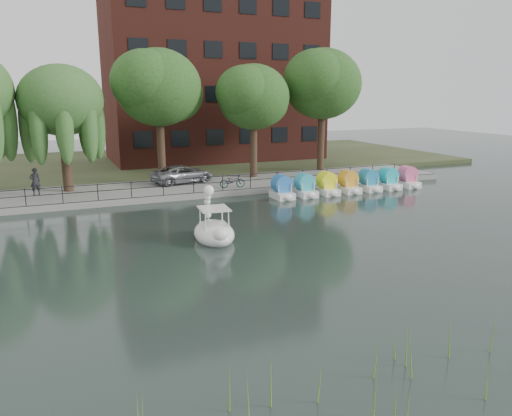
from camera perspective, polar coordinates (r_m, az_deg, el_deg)
ground_plane at (r=20.90m, az=3.03°, el=-5.90°), size 120.00×120.00×0.00m
promenade at (r=35.46m, az=-8.33°, el=2.26°), size 40.00×6.00×0.40m
kerb at (r=32.67m, az=-7.01°, el=1.37°), size 40.00×0.25×0.40m
land_strip at (r=48.98m, az=-12.53°, el=5.05°), size 60.00×22.00×0.36m
railing at (r=32.68m, az=-7.15°, el=3.06°), size 32.00×0.05×1.00m
apartment_building at (r=50.29m, az=-4.90°, el=16.01°), size 20.00×10.07×18.00m
willow_mid at (r=34.77m, az=-21.39°, el=11.34°), size 5.32×5.32×8.15m
broadleaf_center at (r=36.56m, az=-11.07°, el=13.30°), size 6.00×6.00×9.25m
broadleaf_right at (r=38.18m, az=-0.29°, el=12.51°), size 5.40×5.40×8.32m
broadleaf_far at (r=41.99m, az=7.62°, el=13.84°), size 6.30×6.30×9.71m
minivan at (r=36.36m, az=-8.39°, el=4.01°), size 3.60×5.64×1.45m
bicycle at (r=34.13m, az=-2.73°, el=3.16°), size 0.87×1.79×1.00m
pedestrian at (r=34.61m, az=-23.95°, el=2.99°), size 0.81×0.64×1.98m
swan_boat at (r=23.52m, az=-4.85°, el=-2.38°), size 2.07×3.07×2.46m
pedal_boat_row at (r=35.11m, az=10.50°, el=2.75°), size 11.35×1.70×1.40m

